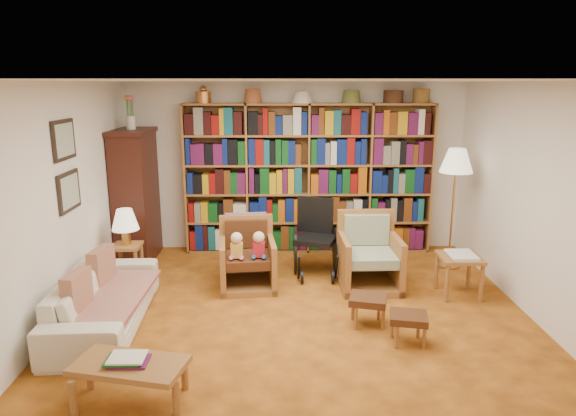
{
  "coord_description": "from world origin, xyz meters",
  "views": [
    {
      "loc": [
        -0.21,
        -5.11,
        2.48
      ],
      "look_at": [
        -0.13,
        0.6,
        1.08
      ],
      "focal_mm": 32.0,
      "sensor_mm": 36.0,
      "label": 1
    }
  ],
  "objects_px": {
    "footstool_b": "(408,320)",
    "floor_lamp": "(456,166)",
    "footstool_a": "(368,302)",
    "wheelchair": "(316,240)",
    "side_table_papers": "(460,262)",
    "sofa": "(105,299)",
    "side_table_lamp": "(128,255)",
    "coffee_table": "(130,368)",
    "armchair_leather": "(248,257)",
    "armchair_sage": "(368,258)"
  },
  "relations": [
    {
      "from": "armchair_leather",
      "to": "coffee_table",
      "type": "distance_m",
      "value": 2.57
    },
    {
      "from": "side_table_papers",
      "to": "floor_lamp",
      "type": "bearing_deg",
      "value": 78.0
    },
    {
      "from": "floor_lamp",
      "to": "side_table_papers",
      "type": "distance_m",
      "value": 1.41
    },
    {
      "from": "floor_lamp",
      "to": "footstool_a",
      "type": "height_order",
      "value": "floor_lamp"
    },
    {
      "from": "side_table_papers",
      "to": "sofa",
      "type": "bearing_deg",
      "value": -169.78
    },
    {
      "from": "armchair_leather",
      "to": "wheelchair",
      "type": "xyz_separation_m",
      "value": [
        0.87,
        0.41,
        0.1
      ]
    },
    {
      "from": "armchair_sage",
      "to": "floor_lamp",
      "type": "distance_m",
      "value": 1.73
    },
    {
      "from": "armchair_sage",
      "to": "floor_lamp",
      "type": "xyz_separation_m",
      "value": [
        1.22,
        0.6,
        1.07
      ]
    },
    {
      "from": "footstool_a",
      "to": "wheelchair",
      "type": "bearing_deg",
      "value": 106.05
    },
    {
      "from": "floor_lamp",
      "to": "coffee_table",
      "type": "height_order",
      "value": "floor_lamp"
    },
    {
      "from": "footstool_b",
      "to": "footstool_a",
      "type": "bearing_deg",
      "value": 129.79
    },
    {
      "from": "sofa",
      "to": "footstool_a",
      "type": "height_order",
      "value": "sofa"
    },
    {
      "from": "armchair_sage",
      "to": "footstool_a",
      "type": "xyz_separation_m",
      "value": [
        -0.19,
        -1.12,
        -0.09
      ]
    },
    {
      "from": "footstool_b",
      "to": "wheelchair",
      "type": "bearing_deg",
      "value": 111.71
    },
    {
      "from": "armchair_leather",
      "to": "floor_lamp",
      "type": "distance_m",
      "value": 2.99
    },
    {
      "from": "wheelchair",
      "to": "coffee_table",
      "type": "xyz_separation_m",
      "value": [
        -1.65,
        -2.87,
        -0.16
      ]
    },
    {
      "from": "footstool_a",
      "to": "coffee_table",
      "type": "relative_size",
      "value": 0.47
    },
    {
      "from": "sofa",
      "to": "coffee_table",
      "type": "relative_size",
      "value": 2.05
    },
    {
      "from": "side_table_lamp",
      "to": "floor_lamp",
      "type": "height_order",
      "value": "floor_lamp"
    },
    {
      "from": "sofa",
      "to": "armchair_leather",
      "type": "relative_size",
      "value": 2.24
    },
    {
      "from": "armchair_leather",
      "to": "footstool_b",
      "type": "relative_size",
      "value": 2.12
    },
    {
      "from": "sofa",
      "to": "side_table_lamp",
      "type": "bearing_deg",
      "value": 1.76
    },
    {
      "from": "floor_lamp",
      "to": "footstool_a",
      "type": "relative_size",
      "value": 3.71
    },
    {
      "from": "footstool_b",
      "to": "floor_lamp",
      "type": "bearing_deg",
      "value": 62.92
    },
    {
      "from": "side_table_lamp",
      "to": "floor_lamp",
      "type": "relative_size",
      "value": 0.3
    },
    {
      "from": "wheelchair",
      "to": "side_table_papers",
      "type": "height_order",
      "value": "wheelchair"
    },
    {
      "from": "coffee_table",
      "to": "floor_lamp",
      "type": "bearing_deg",
      "value": 40.88
    },
    {
      "from": "side_table_lamp",
      "to": "wheelchair",
      "type": "relative_size",
      "value": 0.5
    },
    {
      "from": "side_table_papers",
      "to": "coffee_table",
      "type": "distance_m",
      "value": 3.9
    },
    {
      "from": "armchair_leather",
      "to": "armchair_sage",
      "type": "height_order",
      "value": "armchair_sage"
    },
    {
      "from": "coffee_table",
      "to": "sofa",
      "type": "bearing_deg",
      "value": 115.53
    },
    {
      "from": "armchair_leather",
      "to": "side_table_lamp",
      "type": "bearing_deg",
      "value": 176.23
    },
    {
      "from": "sofa",
      "to": "side_table_lamp",
      "type": "distance_m",
      "value": 1.2
    },
    {
      "from": "side_table_lamp",
      "to": "coffee_table",
      "type": "xyz_separation_m",
      "value": [
        0.75,
        -2.55,
        -0.06
      ]
    },
    {
      "from": "side_table_lamp",
      "to": "footstool_a",
      "type": "xyz_separation_m",
      "value": [
        2.85,
        -1.24,
        -0.1
      ]
    },
    {
      "from": "armchair_leather",
      "to": "floor_lamp",
      "type": "bearing_deg",
      "value": 12.16
    },
    {
      "from": "sofa",
      "to": "wheelchair",
      "type": "height_order",
      "value": "wheelchair"
    },
    {
      "from": "side_table_lamp",
      "to": "side_table_papers",
      "type": "bearing_deg",
      "value": -6.79
    },
    {
      "from": "floor_lamp",
      "to": "armchair_sage",
      "type": "bearing_deg",
      "value": -153.77
    },
    {
      "from": "footstool_a",
      "to": "footstool_b",
      "type": "distance_m",
      "value": 0.51
    },
    {
      "from": "armchair_leather",
      "to": "coffee_table",
      "type": "xyz_separation_m",
      "value": [
        -0.78,
        -2.45,
        -0.06
      ]
    },
    {
      "from": "sofa",
      "to": "coffee_table",
      "type": "bearing_deg",
      "value": -157.49
    },
    {
      "from": "side_table_lamp",
      "to": "armchair_leather",
      "type": "height_order",
      "value": "armchair_leather"
    },
    {
      "from": "footstool_a",
      "to": "coffee_table",
      "type": "height_order",
      "value": "coffee_table"
    },
    {
      "from": "armchair_leather",
      "to": "coffee_table",
      "type": "bearing_deg",
      "value": -107.65
    },
    {
      "from": "wheelchair",
      "to": "armchair_sage",
      "type": "bearing_deg",
      "value": -34.12
    },
    {
      "from": "footstool_b",
      "to": "coffee_table",
      "type": "distance_m",
      "value": 2.6
    },
    {
      "from": "side_table_papers",
      "to": "coffee_table",
      "type": "bearing_deg",
      "value": -147.96
    },
    {
      "from": "side_table_lamp",
      "to": "armchair_leather",
      "type": "relative_size",
      "value": 0.58
    },
    {
      "from": "armchair_leather",
      "to": "side_table_papers",
      "type": "xyz_separation_m",
      "value": [
        2.53,
        -0.38,
        0.06
      ]
    }
  ]
}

